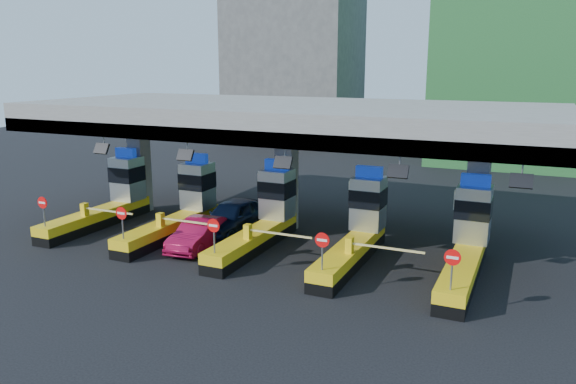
% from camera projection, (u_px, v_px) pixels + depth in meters
% --- Properties ---
extents(ground, '(120.00, 120.00, 0.00)m').
position_uv_depth(ground, '(262.00, 245.00, 28.73)').
color(ground, black).
rests_on(ground, ground).
extents(toll_canopy, '(28.00, 12.09, 7.00)m').
position_uv_depth(toll_canopy, '(285.00, 120.00, 29.92)').
color(toll_canopy, slate).
rests_on(toll_canopy, ground).
extents(toll_lane_far_left, '(4.43, 8.00, 4.16)m').
position_uv_depth(toll_lane_far_left, '(111.00, 198.00, 32.66)').
color(toll_lane_far_left, black).
rests_on(toll_lane_far_left, ground).
extents(toll_lane_left, '(4.43, 8.00, 4.16)m').
position_uv_depth(toll_lane_left, '(183.00, 207.00, 30.67)').
color(toll_lane_left, black).
rests_on(toll_lane_left, ground).
extents(toll_lane_center, '(4.43, 8.00, 4.16)m').
position_uv_depth(toll_lane_center, '(265.00, 217.00, 28.67)').
color(toll_lane_center, black).
rests_on(toll_lane_center, ground).
extents(toll_lane_right, '(4.43, 8.00, 4.16)m').
position_uv_depth(toll_lane_right, '(359.00, 228.00, 26.67)').
color(toll_lane_right, black).
rests_on(toll_lane_right, ground).
extents(toll_lane_far_right, '(4.43, 8.00, 4.16)m').
position_uv_depth(toll_lane_far_right, '(468.00, 242.00, 24.67)').
color(toll_lane_far_right, black).
rests_on(toll_lane_far_right, ground).
extents(bg_building_scaffold, '(18.00, 12.00, 28.00)m').
position_uv_depth(bg_building_scaffold, '(546.00, 6.00, 49.29)').
color(bg_building_scaffold, '#1E5926').
rests_on(bg_building_scaffold, ground).
extents(bg_building_concrete, '(14.00, 10.00, 18.00)m').
position_uv_depth(bg_building_concrete, '(294.00, 65.00, 64.35)').
color(bg_building_concrete, '#4C4C49').
rests_on(bg_building_concrete, ground).
extents(van, '(2.54, 5.55, 1.85)m').
position_uv_depth(van, '(233.00, 217.00, 30.54)').
color(van, black).
rests_on(van, ground).
extents(red_car, '(1.98, 4.61, 1.48)m').
position_uv_depth(red_car, '(199.00, 234.00, 28.07)').
color(red_car, maroon).
rests_on(red_car, ground).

